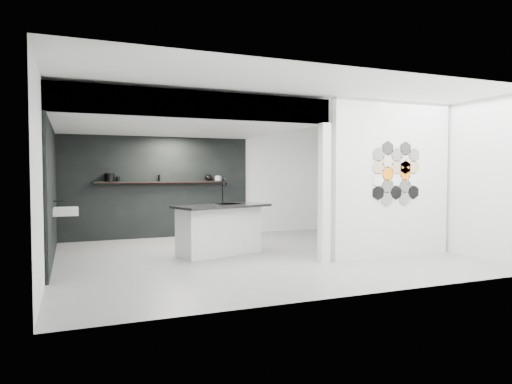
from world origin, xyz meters
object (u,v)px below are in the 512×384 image
object	(u,v)px
partition_panel	(392,179)
kettle	(209,178)
wall_basin	(66,211)
stockpot	(110,177)
utensil_cup	(118,179)
glass_vase	(218,178)
bottle_dark	(159,178)
glass_bowl	(218,178)
kitchen_island	(220,229)

from	to	relation	value
partition_panel	kettle	distance (m)	4.50
wall_basin	stockpot	world-z (taller)	stockpot
utensil_cup	partition_panel	bearing A→B (deg)	-41.24
partition_panel	glass_vase	xyz separation A→B (m)	(-2.08, 3.87, -0.02)
wall_basin	kettle	bearing A→B (deg)	33.23
bottle_dark	utensil_cup	size ratio (longest dim) A/B	1.42
wall_basin	glass_bowl	xyz separation A→B (m)	(3.39, 2.07, 0.53)
wall_basin	kitchen_island	bearing A→B (deg)	-10.23
partition_panel	wall_basin	world-z (taller)	partition_panel
kitchen_island	bottle_dark	distance (m)	2.78
partition_panel	wall_basin	size ratio (longest dim) A/B	4.67
partition_panel	glass_bowl	size ratio (longest dim) A/B	17.44
wall_basin	kettle	size ratio (longest dim) A/B	3.35
wall_basin	glass_vase	xyz separation A→B (m)	(3.39, 2.07, 0.53)
wall_basin	kitchen_island	size ratio (longest dim) A/B	0.32
wall_basin	stockpot	bearing A→B (deg)	66.88
stockpot	glass_bowl	distance (m)	2.51
glass_vase	bottle_dark	bearing A→B (deg)	180.00
glass_vase	bottle_dark	distance (m)	1.42
glass_bowl	utensil_cup	distance (m)	2.33
partition_panel	glass_bowl	world-z (taller)	partition_panel
kettle	glass_vase	xyz separation A→B (m)	(0.24, 0.00, -0.01)
bottle_dark	stockpot	bearing A→B (deg)	180.00
wall_basin	kitchen_island	distance (m)	2.69
kettle	utensil_cup	bearing A→B (deg)	-169.87
kitchen_island	kettle	world-z (taller)	kettle
glass_vase	utensil_cup	bearing A→B (deg)	180.00
kitchen_island	glass_vase	world-z (taller)	glass_vase
glass_bowl	utensil_cup	xyz separation A→B (m)	(-2.33, 0.00, -0.00)
utensil_cup	bottle_dark	bearing A→B (deg)	0.00
stockpot	kettle	xyz separation A→B (m)	(2.27, 0.00, -0.01)
stockpot	glass_vase	world-z (taller)	stockpot
partition_panel	kitchen_island	bearing A→B (deg)	154.97
bottle_dark	utensil_cup	distance (m)	0.91
glass_bowl	glass_vase	xyz separation A→B (m)	(0.00, 0.00, 0.00)
stockpot	glass_vase	bearing A→B (deg)	0.00
glass_bowl	glass_vase	distance (m)	0.00
partition_panel	stockpot	size ratio (longest dim) A/B	12.74
partition_panel	kettle	bearing A→B (deg)	120.90
glass_bowl	bottle_dark	xyz separation A→B (m)	(-1.42, 0.00, 0.02)
wall_basin	kitchen_island	world-z (taller)	kitchen_island
glass_vase	kettle	bearing A→B (deg)	180.00
wall_basin	bottle_dark	world-z (taller)	bottle_dark
glass_bowl	utensil_cup	size ratio (longest dim) A/B	1.52
kettle	glass_bowl	bearing A→B (deg)	10.13
kitchen_island	stockpot	distance (m)	3.22
kettle	utensil_cup	world-z (taller)	kettle
partition_panel	bottle_dark	xyz separation A→B (m)	(-3.49, 3.87, -0.01)
kitchen_island	kettle	size ratio (longest dim) A/B	10.64
bottle_dark	utensil_cup	bearing A→B (deg)	180.00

